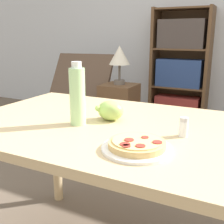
{
  "coord_description": "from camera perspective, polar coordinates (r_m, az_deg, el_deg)",
  "views": [
    {
      "loc": [
        0.57,
        -0.97,
        1.09
      ],
      "look_at": [
        0.08,
        0.0,
        0.79
      ],
      "focal_mm": 45.0,
      "sensor_mm": 36.0,
      "label": 1
    }
  ],
  "objects": [
    {
      "name": "grape_bunch",
      "position": [
        1.22,
        -0.34,
        0.26
      ],
      "size": [
        0.12,
        0.1,
        0.09
      ],
      "color": "#A8CC66",
      "rests_on": "dining_table"
    },
    {
      "name": "bookshelf",
      "position": [
        3.53,
        13.59,
        8.05
      ],
      "size": [
        0.68,
        0.31,
        1.4
      ],
      "color": "brown",
      "rests_on": "ground_plane"
    },
    {
      "name": "lounge_chair_near",
      "position": [
        3.15,
        -7.52,
        0.45
      ],
      "size": [
        0.77,
        0.84,
        0.88
      ],
      "rotation": [
        0.0,
        0.0,
        0.13
      ],
      "color": "slate",
      "rests_on": "ground_plane"
    },
    {
      "name": "dining_table",
      "position": [
        1.21,
        -0.07,
        -6.56
      ],
      "size": [
        1.3,
        0.84,
        0.73
      ],
      "color": "#D1B27F",
      "rests_on": "ground_plane"
    },
    {
      "name": "pizza_on_plate",
      "position": [
        0.92,
        5.09,
        -6.82
      ],
      "size": [
        0.23,
        0.23,
        0.04
      ],
      "color": "white",
      "rests_on": "dining_table"
    },
    {
      "name": "drink_bottle",
      "position": [
        1.15,
        -7.04,
        3.34
      ],
      "size": [
        0.07,
        0.07,
        0.26
      ],
      "color": "#B7EAA3",
      "rests_on": "dining_table"
    },
    {
      "name": "salt_shaker",
      "position": [
        1.06,
        14.33,
        -2.99
      ],
      "size": [
        0.03,
        0.03,
        0.07
      ],
      "color": "white",
      "rests_on": "dining_table"
    },
    {
      "name": "table_lamp",
      "position": [
        2.83,
        1.54,
        11.1
      ],
      "size": [
        0.21,
        0.21,
        0.39
      ],
      "color": "#665B51",
      "rests_on": "side_table"
    },
    {
      "name": "side_table",
      "position": [
        2.93,
        1.46,
        -0.24
      ],
      "size": [
        0.34,
        0.34,
        0.61
      ],
      "color": "brown",
      "rests_on": "ground_plane"
    },
    {
      "name": "wall_back",
      "position": [
        3.65,
        18.45,
        17.93
      ],
      "size": [
        8.0,
        0.05,
        2.6
      ],
      "color": "silver",
      "rests_on": "ground_plane"
    }
  ]
}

